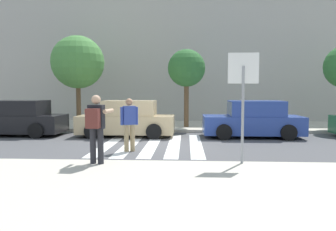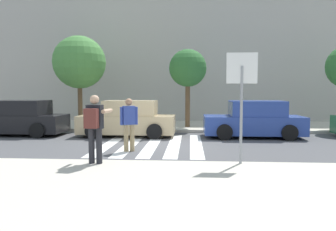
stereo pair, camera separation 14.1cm
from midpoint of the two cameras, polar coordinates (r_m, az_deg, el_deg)
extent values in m
plane|color=#4C4C4F|center=(11.89, -3.19, -5.21)|extent=(120.00, 120.00, 0.00)
cube|color=beige|center=(5.93, -10.07, -14.44)|extent=(60.00, 6.00, 0.14)
cube|color=beige|center=(17.81, -1.04, -1.79)|extent=(60.00, 4.80, 0.14)
cube|color=#ADA89E|center=(22.17, -0.21, 9.09)|extent=(56.00, 4.00, 7.61)
cube|color=silver|center=(12.37, -10.50, -4.89)|extent=(0.44, 5.20, 0.01)
cube|color=silver|center=(12.20, -6.83, -4.97)|extent=(0.44, 5.20, 0.01)
cube|color=silver|center=(12.09, -3.08, -5.03)|extent=(0.44, 5.20, 0.01)
cube|color=silver|center=(12.03, 0.73, -5.07)|extent=(0.44, 5.20, 0.01)
cube|color=silver|center=(12.02, 4.55, -5.09)|extent=(0.44, 5.20, 0.01)
cylinder|color=gray|center=(8.38, 12.41, 0.06)|extent=(0.07, 0.07, 2.44)
cube|color=white|center=(8.40, 12.52, 8.06)|extent=(0.76, 0.03, 0.76)
cube|color=red|center=(8.41, 12.51, 8.05)|extent=(0.66, 0.02, 0.66)
cylinder|color=#232328|center=(8.48, -13.40, -5.22)|extent=(0.15, 0.15, 0.88)
cylinder|color=#232328|center=(8.41, -12.13, -5.28)|extent=(0.15, 0.15, 0.88)
cube|color=black|center=(8.36, -12.85, -0.24)|extent=(0.40, 0.28, 0.60)
sphere|color=tan|center=(8.33, -12.90, 2.71)|extent=(0.23, 0.23, 0.23)
cylinder|color=tan|center=(8.64, -13.82, 0.79)|extent=(0.15, 0.59, 0.10)
cylinder|color=tan|center=(8.47, -10.81, 0.77)|extent=(0.15, 0.59, 0.10)
cube|color=black|center=(8.72, -11.91, 1.05)|extent=(0.15, 0.11, 0.10)
cube|color=#5B2823|center=(8.15, -13.44, -0.51)|extent=(0.34, 0.23, 0.48)
cylinder|color=tan|center=(10.70, -7.63, -3.93)|extent=(0.15, 0.15, 0.88)
cylinder|color=tan|center=(10.74, -6.58, -3.89)|extent=(0.15, 0.15, 0.88)
cube|color=#33479E|center=(10.64, -7.14, 0.04)|extent=(0.44, 0.36, 0.60)
sphere|color=#A37556|center=(10.61, -7.16, 2.36)|extent=(0.23, 0.23, 0.23)
cylinder|color=#33479E|center=(10.59, -8.41, -0.10)|extent=(0.10, 0.10, 0.58)
cylinder|color=#33479E|center=(10.69, -5.88, -0.04)|extent=(0.10, 0.10, 0.58)
cube|color=black|center=(15.93, -25.08, -1.27)|extent=(4.10, 1.70, 0.76)
cube|color=black|center=(15.81, -24.68, 1.25)|extent=(2.20, 1.56, 0.64)
cube|color=slate|center=(15.38, -21.49, 1.27)|extent=(0.10, 1.50, 0.51)
cylinder|color=black|center=(17.31, -27.44, -1.62)|extent=(0.64, 0.22, 0.64)
cylinder|color=black|center=(14.62, -22.24, -2.47)|extent=(0.64, 0.22, 0.64)
cylinder|color=black|center=(16.16, -19.65, -1.78)|extent=(0.64, 0.22, 0.64)
cube|color=tan|center=(14.28, -7.50, -1.49)|extent=(4.10, 1.70, 0.76)
cube|color=tan|center=(14.20, -6.93, 1.31)|extent=(2.20, 1.56, 0.64)
cube|color=slate|center=(14.42, -11.12, 1.31)|extent=(0.10, 1.50, 0.54)
cube|color=slate|center=(14.06, -3.04, 1.31)|extent=(0.10, 1.50, 0.51)
cylinder|color=black|center=(13.78, -13.36, -2.66)|extent=(0.64, 0.22, 0.64)
cylinder|color=black|center=(15.40, -11.56, -1.90)|extent=(0.64, 0.22, 0.64)
cylinder|color=black|center=(13.28, -2.77, -2.81)|extent=(0.64, 0.22, 0.64)
cylinder|color=black|center=(14.96, -2.10, -2.00)|extent=(0.64, 0.22, 0.64)
cube|color=#284293|center=(14.29, 14.13, -1.58)|extent=(4.10, 1.70, 0.76)
cube|color=#284293|center=(14.27, 14.77, 1.21)|extent=(2.20, 1.56, 0.64)
cube|color=slate|center=(14.09, 10.51, 1.25)|extent=(0.10, 1.50, 0.54)
cube|color=slate|center=(14.49, 18.53, 1.18)|extent=(0.10, 1.50, 0.51)
cylinder|color=black|center=(13.29, 9.42, -2.86)|extent=(0.64, 0.22, 0.64)
cylinder|color=black|center=(14.97, 8.71, -2.04)|extent=(0.64, 0.22, 0.64)
cylinder|color=black|center=(13.80, 19.98, -2.79)|extent=(0.64, 0.22, 0.64)
cylinder|color=black|center=(15.42, 18.16, -2.02)|extent=(0.64, 0.22, 0.64)
cylinder|color=brown|center=(17.74, -15.53, 2.29)|extent=(0.24, 0.24, 2.49)
sphere|color=#47843D|center=(17.79, -15.67, 8.94)|extent=(2.73, 2.73, 2.73)
cylinder|color=brown|center=(16.59, 2.97, 2.16)|extent=(0.24, 0.24, 2.40)
sphere|color=#2D662D|center=(16.62, 3.00, 8.26)|extent=(1.88, 1.88, 1.88)
camera|label=1|loc=(0.07, -90.35, -0.03)|focal=35.00mm
camera|label=2|loc=(0.07, 89.65, 0.03)|focal=35.00mm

